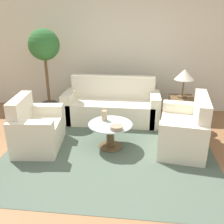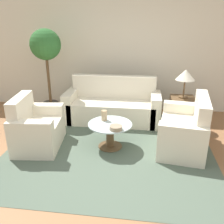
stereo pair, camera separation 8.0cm
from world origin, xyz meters
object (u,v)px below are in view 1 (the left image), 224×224
loveseat (186,131)px  potted_plant (45,53)px  sofa_main (112,107)px  coffee_table (110,132)px  bowl (116,128)px  armchair (35,130)px  table_lamp (184,75)px  vase (104,116)px

loveseat → potted_plant: 3.20m
loveseat → potted_plant: (-2.79, 1.14, 1.08)m
sofa_main → coffee_table: sofa_main is taller
coffee_table → bowl: 0.32m
armchair → potted_plant: (-0.25, 1.41, 1.08)m
sofa_main → potted_plant: (-1.41, 0.09, 1.08)m
table_lamp → potted_plant: potted_plant is taller
coffee_table → bowl: bowl is taller
potted_plant → bowl: bearing=-42.5°
bowl → vase: bearing=124.3°
sofa_main → vase: 1.09m
armchair → table_lamp: bearing=-70.8°
loveseat → coffee_table: 1.28m
loveseat → bowl: (-1.15, -0.37, 0.16)m
vase → bowl: size_ratio=0.88×
bowl → coffee_table: bearing=118.9°
sofa_main → coffee_table: 1.20m
sofa_main → bowl: bearing=-80.8°
potted_plant → vase: 2.01m
coffee_table → potted_plant: 2.28m
vase → bowl: 0.43m
bowl → loveseat: bearing=17.8°
sofa_main → bowl: (0.23, -1.42, 0.16)m
table_lamp → vase: (-1.43, -0.96, -0.52)m
loveseat → table_lamp: 1.20m
armchair → vase: bearing=-83.5°
sofa_main → loveseat: (1.38, -1.05, -0.00)m
vase → bowl: vase is taller
coffee_table → vase: (-0.12, 0.13, 0.24)m
sofa_main → loveseat: sofa_main is taller
sofa_main → vase: bearing=-90.6°
table_lamp → bowl: table_lamp is taller
table_lamp → bowl: 1.87m
potted_plant → sofa_main: bearing=-3.6°
sofa_main → table_lamp: size_ratio=3.53×
armchair → bowl: bearing=-100.1°
coffee_table → vase: bearing=132.1°
armchair → table_lamp: 2.95m
loveseat → coffee_table: bearing=-75.6°
coffee_table → table_lamp: 1.87m
sofa_main → coffee_table: (0.11, -1.19, -0.02)m
loveseat → vase: (-1.39, -0.02, 0.22)m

